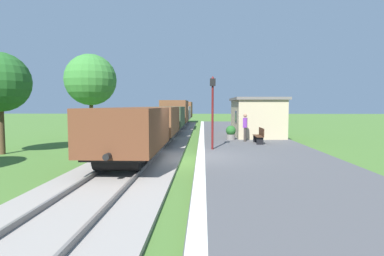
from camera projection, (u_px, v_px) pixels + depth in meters
ground_plane at (192, 162)px, 13.67m from camera, size 160.00×160.00×0.00m
platform_slab at (265, 159)px, 13.55m from camera, size 6.00×60.00×0.25m
platform_edge_stripe at (201, 156)px, 13.64m from camera, size 0.36×60.00×0.01m
track_ballast at (137, 160)px, 13.75m from camera, size 3.80×60.00×0.12m
rail_near at (154, 157)px, 13.72m from camera, size 0.07×60.00×0.14m
rail_far at (121, 157)px, 13.77m from camera, size 0.07×60.00×0.14m
freight_train at (173, 116)px, 29.58m from camera, size 2.50×39.20×2.72m
station_hut at (256, 117)px, 22.83m from camera, size 3.50×5.80×2.78m
bench_near_hut at (259, 135)px, 18.25m from camera, size 0.42×1.50×0.91m
person_waiting at (245, 126)px, 19.25m from camera, size 0.32×0.42×1.71m
potted_planter at (231, 132)px, 20.28m from camera, size 0.64×0.64×0.92m
lamp_post_near at (213, 99)px, 15.63m from camera, size 0.28×0.28×3.70m
tree_trackside_far at (91, 80)px, 23.24m from camera, size 3.81×3.81×6.29m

